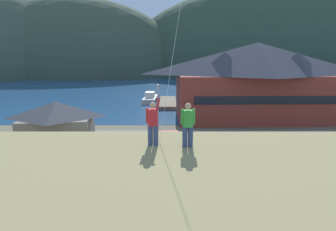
% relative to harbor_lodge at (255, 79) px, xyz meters
% --- Properties ---
extents(ground_plane, '(600.00, 600.00, 0.00)m').
position_rel_harbor_lodge_xyz_m(ground_plane, '(-12.17, -21.71, -6.03)').
color(ground_plane, '#66604C').
extents(parking_lot_pad, '(40.00, 20.00, 0.10)m').
position_rel_harbor_lodge_xyz_m(parking_lot_pad, '(-12.17, -16.71, -5.98)').
color(parking_lot_pad, gray).
rests_on(parking_lot_pad, ground).
extents(bay_water, '(360.00, 84.00, 0.03)m').
position_rel_harbor_lodge_xyz_m(bay_water, '(-12.17, 38.29, -6.01)').
color(bay_water, navy).
rests_on(bay_water, ground).
extents(far_hill_east_peak, '(101.62, 56.27, 67.53)m').
position_rel_harbor_lodge_xyz_m(far_hill_east_peak, '(-54.62, 86.94, -6.03)').
color(far_hill_east_peak, '#3D4C38').
rests_on(far_hill_east_peak, ground).
extents(far_hill_center_saddle, '(139.61, 70.76, 79.53)m').
position_rel_harbor_lodge_xyz_m(far_hill_center_saddle, '(32.71, 95.38, -6.03)').
color(far_hill_center_saddle, '#334733').
rests_on(far_hill_center_saddle, ground).
extents(harbor_lodge, '(24.62, 11.76, 11.30)m').
position_rel_harbor_lodge_xyz_m(harbor_lodge, '(0.00, 0.00, 0.00)').
color(harbor_lodge, brown).
rests_on(harbor_lodge, ground).
extents(storage_shed_near_lot, '(7.66, 5.78, 5.11)m').
position_rel_harbor_lodge_xyz_m(storage_shed_near_lot, '(-24.16, -14.03, -3.37)').
color(storage_shed_near_lot, '#756B5B').
rests_on(storage_shed_near_lot, ground).
extents(wharf_dock, '(3.20, 12.37, 0.70)m').
position_rel_harbor_lodge_xyz_m(wharf_dock, '(-13.02, 12.35, -5.68)').
color(wharf_dock, '#70604C').
rests_on(wharf_dock, ground).
extents(moored_boat_wharfside, '(3.00, 7.85, 2.16)m').
position_rel_harbor_lodge_xyz_m(moored_boat_wharfside, '(-16.62, 14.98, -5.30)').
color(moored_boat_wharfside, '#A8A399').
rests_on(moored_boat_wharfside, ground).
extents(moored_boat_outer_mooring, '(3.47, 8.25, 2.16)m').
position_rel_harbor_lodge_xyz_m(moored_boat_outer_mooring, '(-9.40, 10.46, -5.30)').
color(moored_boat_outer_mooring, navy).
rests_on(moored_boat_outer_mooring, ground).
extents(parked_car_mid_row_near, '(4.24, 2.13, 1.82)m').
position_rel_harbor_lodge_xyz_m(parked_car_mid_row_near, '(-4.61, -21.72, -4.96)').
color(parked_car_mid_row_near, '#9EA3A8').
rests_on(parked_car_mid_row_near, parking_lot_pad).
extents(parked_car_front_row_silver, '(4.30, 2.25, 1.82)m').
position_rel_harbor_lodge_xyz_m(parked_car_front_row_silver, '(-15.41, -21.15, -4.96)').
color(parked_car_front_row_silver, '#236633').
rests_on(parked_car_front_row_silver, parking_lot_pad).
extents(parked_car_corner_spot, '(4.32, 2.30, 1.82)m').
position_rel_harbor_lodge_xyz_m(parked_car_corner_spot, '(-24.18, -22.03, -4.96)').
color(parked_car_corner_spot, black).
rests_on(parked_car_corner_spot, parking_lot_pad).
extents(parked_car_front_row_red, '(4.26, 2.18, 1.82)m').
position_rel_harbor_lodge_xyz_m(parked_car_front_row_red, '(-5.28, -15.13, -4.96)').
color(parked_car_front_row_red, slate).
rests_on(parked_car_front_row_red, parking_lot_pad).
extents(parked_car_back_row_right, '(4.33, 2.33, 1.82)m').
position_rel_harbor_lodge_xyz_m(parked_car_back_row_right, '(-12.86, -14.04, -4.96)').
color(parked_car_back_row_right, red).
rests_on(parked_car_back_row_right, parking_lot_pad).
extents(parked_car_back_row_left, '(4.35, 2.36, 1.82)m').
position_rel_harbor_lodge_xyz_m(parked_car_back_row_left, '(-9.72, -22.01, -4.96)').
color(parked_car_back_row_left, black).
rests_on(parked_car_back_row_left, parking_lot_pad).
extents(parking_light_pole, '(0.24, 0.78, 6.34)m').
position_rel_harbor_lodge_xyz_m(parking_light_pole, '(-14.11, -11.15, -2.23)').
color(parking_light_pole, '#ADADB2').
rests_on(parking_light_pole, parking_lot_pad).
extents(person_kite_flyer, '(0.56, 0.64, 1.86)m').
position_rel_harbor_lodge_xyz_m(person_kite_flyer, '(-13.60, -30.41, 1.11)').
color(person_kite_flyer, '#384770').
rests_on(person_kite_flyer, grassy_hill_foreground).
extents(person_companion, '(0.55, 0.40, 1.74)m').
position_rel_harbor_lodge_xyz_m(person_companion, '(-12.24, -30.63, 1.09)').
color(person_companion, '#384770').
rests_on(person_companion, grassy_hill_foreground).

